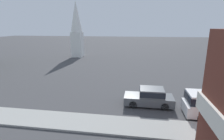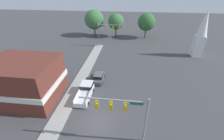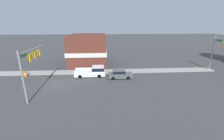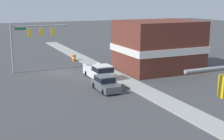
{
  "view_description": "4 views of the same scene",
  "coord_description": "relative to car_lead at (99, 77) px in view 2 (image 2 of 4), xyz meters",
  "views": [
    {
      "loc": [
        -16.62,
        11.37,
        6.89
      ],
      "look_at": [
        -0.99,
        13.73,
        2.88
      ],
      "focal_mm": 28.0,
      "sensor_mm": 36.0,
      "label": 1
    },
    {
      "loc": [
        3.61,
        -14.18,
        16.56
      ],
      "look_at": [
        0.62,
        10.72,
        2.31
      ],
      "focal_mm": 24.0,
      "sensor_mm": 36.0,
      "label": 2
    },
    {
      "loc": [
        22.98,
        7.22,
        9.68
      ],
      "look_at": [
        -0.6,
        8.75,
        2.01
      ],
      "focal_mm": 24.0,
      "sensor_mm": 36.0,
      "label": 3
    },
    {
      "loc": [
        10.58,
        39.76,
        9.43
      ],
      "look_at": [
        -1.09,
        13.89,
        3.07
      ],
      "focal_mm": 50.0,
      "sensor_mm": 36.0,
      "label": 4
    }
  ],
  "objects": [
    {
      "name": "ground_plane",
      "position": [
        1.96,
        -10.22,
        -0.82
      ],
      "size": [
        200.0,
        200.0,
        0.0
      ],
      "primitive_type": "plane",
      "color": "#424244"
    },
    {
      "name": "sidewalk_curb",
      "position": [
        -3.74,
        -10.22,
        -0.75
      ],
      "size": [
        2.4,
        60.0,
        0.14
      ],
      "color": "#9E9E99",
      "rests_on": "ground"
    },
    {
      "name": "near_signal_assembly",
      "position": [
        5.32,
        -12.4,
        4.03
      ],
      "size": [
        7.52,
        0.49,
        6.6
      ],
      "color": "gray",
      "rests_on": "ground"
    },
    {
      "name": "far_signal_assembly",
      "position": [
        -0.86,
        19.32,
        4.39
      ],
      "size": [
        8.44,
        0.49,
        7.03
      ],
      "color": "gray",
      "rests_on": "ground"
    },
    {
      "name": "car_lead",
      "position": [
        0.0,
        0.0,
        0.0
      ],
      "size": [
        1.78,
        4.26,
        1.6
      ],
      "color": "black",
      "rests_on": "ground"
    },
    {
      "name": "pickup_truck_parked",
      "position": [
        -1.31,
        -4.8,
        0.11
      ],
      "size": [
        2.05,
        5.53,
        1.89
      ],
      "color": "black",
      "rests_on": "ground"
    },
    {
      "name": "corner_brick_building",
      "position": [
        -10.61,
        -6.37,
        2.51
      ],
      "size": [
        10.65,
        8.6,
        6.75
      ],
      "color": "brown",
      "rests_on": "ground"
    },
    {
      "name": "church_steeple",
      "position": [
        23.33,
        14.83,
        5.56
      ],
      "size": [
        2.58,
        2.58,
        12.2
      ],
      "color": "white",
      "rests_on": "ground"
    },
    {
      "name": "backdrop_tree_left_far",
      "position": [
        -7.39,
        29.91,
        5.0
      ],
      "size": [
        6.87,
        6.87,
        9.26
      ],
      "color": "#4C3823",
      "rests_on": "ground"
    },
    {
      "name": "backdrop_tree_left_mid",
      "position": [
        0.51,
        29.53,
        4.61
      ],
      "size": [
        5.54,
        5.54,
        8.21
      ],
      "color": "#4C3823",
      "rests_on": "ground"
    },
    {
      "name": "backdrop_tree_center",
      "position": [
        11.04,
        29.27,
        4.7
      ],
      "size": [
        5.95,
        5.95,
        8.5
      ],
      "color": "#4C3823",
      "rests_on": "ground"
    }
  ]
}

